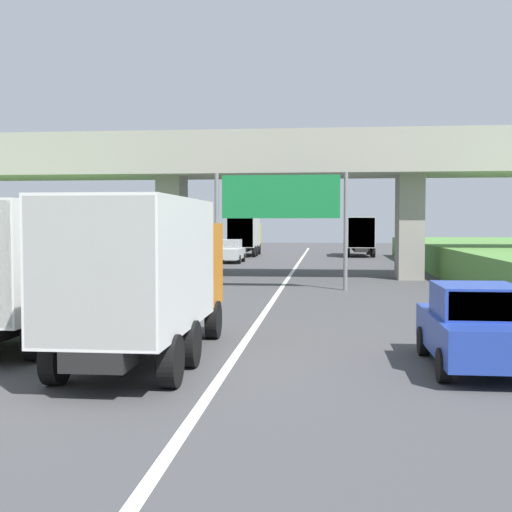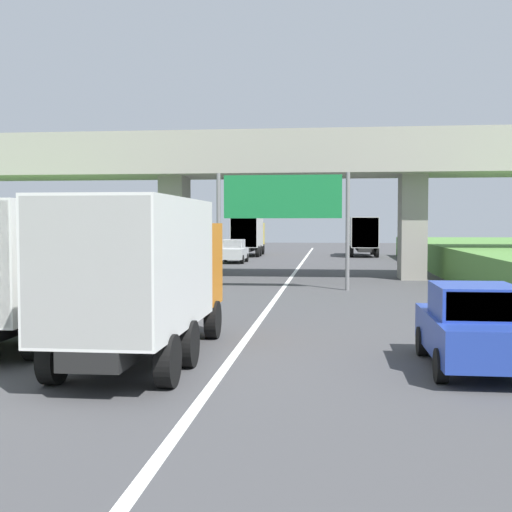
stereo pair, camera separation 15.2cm
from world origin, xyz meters
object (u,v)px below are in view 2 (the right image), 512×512
object	(u,v)px
truck_white	(34,264)
car_silver	(233,251)
speed_limit_sign	(50,266)
truck_yellow	(249,234)
car_blue	(473,327)
truck_green	(363,234)
construction_barrel_3	(30,308)
construction_barrel_5	(123,282)
construction_barrel_4	(83,293)
overhead_highway_sign	(282,204)
truck_orange	(145,270)

from	to	relation	value
truck_white	car_silver	bearing A→B (deg)	89.70
speed_limit_sign	truck_yellow	distance (m)	37.17
car_blue	truck_green	bearing A→B (deg)	90.03
car_blue	construction_barrel_3	distance (m)	12.50
speed_limit_sign	construction_barrel_5	world-z (taller)	speed_limit_sign
speed_limit_sign	truck_yellow	xyz separation A→B (m)	(2.19, 37.10, 0.46)
car_silver	construction_barrel_4	distance (m)	25.78
car_blue	construction_barrel_3	bearing A→B (deg)	157.80
construction_barrel_3	truck_yellow	bearing A→B (deg)	88.05
car_blue	construction_barrel_4	distance (m)	14.69
truck_green	overhead_highway_sign	bearing A→B (deg)	-99.33
overhead_highway_sign	truck_white	distance (m)	14.50
car_silver	construction_barrel_3	size ratio (longest dim) A/B	4.56
overhead_highway_sign	car_silver	bearing A→B (deg)	104.70
truck_green	construction_barrel_5	world-z (taller)	truck_green
truck_green	car_silver	xyz separation A→B (m)	(-10.00, -10.99, -1.08)
truck_yellow	construction_barrel_3	size ratio (longest dim) A/B	8.11
car_silver	construction_barrel_4	world-z (taller)	car_silver
truck_orange	construction_barrel_5	world-z (taller)	truck_orange
construction_barrel_4	truck_green	bearing A→B (deg)	72.48
truck_green	construction_barrel_4	xyz separation A→B (m)	(-11.59, -36.71, -1.47)
truck_white	construction_barrel_4	world-z (taller)	truck_white
truck_white	construction_barrel_3	distance (m)	3.31
overhead_highway_sign	truck_green	distance (m)	30.65
construction_barrel_5	speed_limit_sign	bearing A→B (deg)	-99.15
overhead_highway_sign	truck_orange	xyz separation A→B (m)	(-1.83, -15.36, -1.85)
overhead_highway_sign	construction_barrel_3	xyz separation A→B (m)	(-6.59, -10.79, -3.32)
speed_limit_sign	truck_white	size ratio (longest dim) A/B	0.31
truck_yellow	car_silver	world-z (taller)	truck_yellow
car_blue	car_silver	distance (m)	36.13
truck_green	construction_barrel_3	distance (m)	42.60
truck_orange	car_blue	size ratio (longest dim) A/B	1.78
construction_barrel_3	overhead_highway_sign	bearing A→B (deg)	58.58
truck_yellow	truck_green	xyz separation A→B (m)	(10.17, 0.58, 0.00)
overhead_highway_sign	speed_limit_sign	world-z (taller)	overhead_highway_sign
truck_yellow	truck_white	xyz separation A→B (m)	(0.00, -43.03, 0.00)
car_silver	construction_barrel_5	xyz separation A→B (m)	(-1.52, -21.46, -0.40)
car_silver	construction_barrel_5	distance (m)	21.51
overhead_highway_sign	speed_limit_sign	bearing A→B (deg)	-134.68
overhead_highway_sign	car_blue	bearing A→B (deg)	-72.19
speed_limit_sign	construction_barrel_4	xyz separation A→B (m)	(0.77, 0.97, -1.02)
overhead_highway_sign	truck_white	bearing A→B (deg)	-111.22
truck_white	truck_orange	bearing A→B (deg)	-30.05
truck_orange	construction_barrel_3	distance (m)	6.77
truck_orange	truck_green	bearing A→B (deg)	81.53
construction_barrel_4	construction_barrel_5	world-z (taller)	same
truck_green	speed_limit_sign	bearing A→B (deg)	-108.16
car_silver	truck_yellow	bearing A→B (deg)	90.96
car_silver	construction_barrel_4	size ratio (longest dim) A/B	4.56
overhead_highway_sign	car_blue	world-z (taller)	overhead_highway_sign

